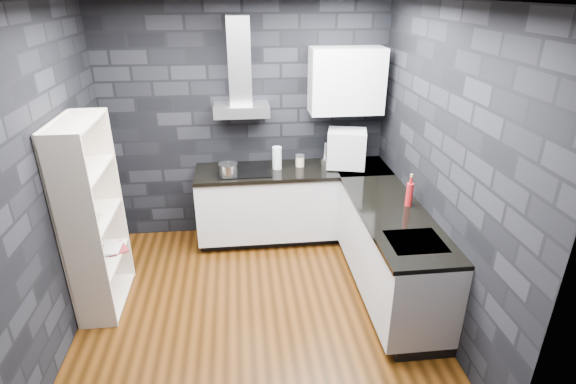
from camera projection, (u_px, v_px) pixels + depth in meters
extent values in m
plane|color=#47250A|center=(257.00, 309.00, 4.25)|extent=(3.20, 3.20, 0.00)
plane|color=white|center=(245.00, 0.00, 3.13)|extent=(3.20, 3.20, 0.00)
cube|color=black|center=(246.00, 124.00, 5.16)|extent=(3.20, 0.05, 2.70)
cube|color=black|center=(265.00, 304.00, 2.22)|extent=(3.20, 0.05, 2.70)
cube|color=black|center=(45.00, 187.00, 3.52)|extent=(0.05, 3.20, 2.70)
cube|color=black|center=(441.00, 170.00, 3.85)|extent=(0.05, 3.20, 2.70)
cube|color=black|center=(292.00, 232.00, 5.49)|extent=(2.18, 0.50, 0.10)
cube|color=black|center=(391.00, 289.00, 4.46)|extent=(0.50, 1.78, 0.10)
cube|color=silver|center=(293.00, 202.00, 5.28)|extent=(2.20, 0.60, 0.76)
cube|color=silver|center=(391.00, 252.00, 4.27)|extent=(0.60, 1.80, 0.76)
cube|color=black|center=(293.00, 170.00, 5.10)|extent=(2.20, 0.62, 0.04)
cube|color=black|center=(394.00, 215.00, 4.10)|extent=(0.62, 1.80, 0.04)
cube|color=black|center=(361.00, 167.00, 5.19)|extent=(0.62, 0.62, 0.04)
cube|color=silver|center=(242.00, 110.00, 4.89)|extent=(0.60, 0.34, 0.12)
cube|color=silver|center=(239.00, 61.00, 4.74)|extent=(0.24, 0.20, 0.90)
cube|color=silver|center=(346.00, 81.00, 4.88)|extent=(0.80, 0.35, 0.70)
cube|color=black|center=(244.00, 170.00, 5.04)|extent=(0.58, 0.50, 0.01)
cube|color=silver|center=(416.00, 242.00, 3.65)|extent=(0.44, 0.40, 0.01)
cylinder|color=#BDBDC2|center=(228.00, 170.00, 4.87)|extent=(0.22, 0.22, 0.12)
cylinder|color=silver|center=(277.00, 158.00, 5.05)|extent=(0.12, 0.12, 0.26)
cylinder|color=#C6AE8C|center=(300.00, 161.00, 5.14)|extent=(0.11, 0.11, 0.12)
cylinder|color=#BDBDC2|center=(325.00, 165.00, 5.04)|extent=(0.10, 0.10, 0.13)
cube|color=silver|center=(346.00, 149.00, 5.04)|extent=(0.49, 0.42, 0.42)
cylinder|color=maroon|center=(409.00, 195.00, 4.20)|extent=(0.07, 0.07, 0.22)
cube|color=beige|center=(93.00, 218.00, 4.00)|extent=(0.43, 0.83, 1.80)
imported|color=silver|center=(89.00, 219.00, 3.91)|extent=(0.26, 0.26, 0.05)
imported|color=maroon|center=(104.00, 242.00, 4.27)|extent=(0.17, 0.11, 0.25)
imported|color=#B2B2B2|center=(101.00, 239.00, 4.27)|extent=(0.17, 0.02, 0.23)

